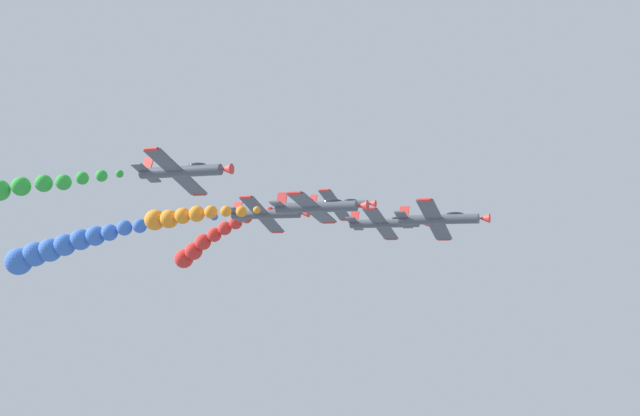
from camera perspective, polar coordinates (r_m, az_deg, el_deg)
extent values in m
cylinder|color=#474C56|center=(90.79, 8.34, -0.80)|extent=(1.47, 9.00, 1.47)
cone|color=red|center=(89.63, 11.49, -0.72)|extent=(1.39, 1.20, 1.39)
cube|color=#474C56|center=(90.84, 8.09, -0.86)|extent=(8.38, 1.90, 4.13)
cylinder|color=red|center=(94.77, 8.75, -2.18)|extent=(0.48, 1.40, 0.48)
cylinder|color=red|center=(86.97, 7.37, 0.58)|extent=(0.48, 1.40, 0.48)
cube|color=#474C56|center=(91.90, 5.93, -0.83)|extent=(3.51, 1.20, 1.80)
cube|color=red|center=(92.35, 5.94, -0.33)|extent=(0.82, 1.10, 1.50)
ellipsoid|color=black|center=(90.58, 9.47, -0.50)|extent=(1.02, 2.20, 0.98)
cylinder|color=#474C56|center=(102.14, 4.54, -1.09)|extent=(1.43, 9.00, 1.43)
cone|color=red|center=(100.65, 7.30, -1.03)|extent=(1.36, 1.20, 1.36)
cube|color=#474C56|center=(102.23, 4.32, -1.14)|extent=(8.60, 1.90, 3.61)
cylinder|color=red|center=(106.21, 5.07, -2.17)|extent=(0.47, 1.40, 0.47)
cylinder|color=red|center=(98.31, 3.52, -0.03)|extent=(0.47, 1.40, 0.47)
cube|color=#474C56|center=(103.50, 2.44, -1.11)|extent=(3.59, 1.20, 1.59)
cube|color=red|center=(103.90, 2.46, -0.65)|extent=(0.73, 1.10, 1.54)
ellipsoid|color=black|center=(101.79, 5.53, -0.81)|extent=(1.00, 2.20, 0.95)
cylinder|color=#474C56|center=(84.19, -0.28, 0.06)|extent=(1.36, 9.00, 1.36)
cone|color=red|center=(82.31, 2.98, 0.16)|extent=(1.29, 1.20, 1.29)
cube|color=#474C56|center=(84.31, -0.54, -0.01)|extent=(8.91, 1.90, 2.66)
cylinder|color=red|center=(88.31, 0.61, -0.99)|extent=(0.44, 1.40, 0.44)
cylinder|color=red|center=(80.38, -1.80, 1.07)|extent=(0.44, 1.40, 0.44)
cube|color=#474C56|center=(85.86, -2.73, 0.02)|extent=(3.71, 1.20, 1.20)
cube|color=red|center=(86.19, -2.71, 0.59)|extent=(0.57, 1.10, 1.58)
ellipsoid|color=black|center=(83.65, 0.89, 0.41)|extent=(0.96, 2.20, 0.89)
sphere|color=orange|center=(87.15, -4.47, -0.14)|extent=(0.80, 0.80, 0.80)
sphere|color=orange|center=(88.15, -5.56, -0.25)|extent=(1.22, 1.22, 1.22)
sphere|color=orange|center=(89.12, -6.64, -0.23)|extent=(1.22, 1.22, 1.22)
sphere|color=orange|center=(90.15, -7.70, -0.28)|extent=(1.46, 1.46, 1.46)
sphere|color=orange|center=(91.32, -8.68, -0.41)|extent=(1.81, 1.81, 1.81)
sphere|color=orange|center=(92.46, -9.66, -0.55)|extent=(1.84, 1.84, 1.84)
sphere|color=orange|center=(93.68, -10.59, -0.76)|extent=(2.15, 2.15, 2.15)
sphere|color=orange|center=(94.77, -11.56, -0.83)|extent=(2.40, 2.40, 2.40)
cylinder|color=#474C56|center=(98.03, -3.86, -0.44)|extent=(1.45, 9.00, 1.45)
cone|color=red|center=(95.84, -1.14, -0.37)|extent=(1.38, 1.20, 1.38)
cube|color=#474C56|center=(98.17, -4.08, -0.50)|extent=(8.47, 1.90, 3.92)
cylinder|color=red|center=(101.83, -3.01, -1.68)|extent=(0.48, 1.40, 0.48)
cylinder|color=red|center=(94.59, -5.23, 0.78)|extent=(0.48, 1.40, 0.48)
cube|color=#474C56|center=(99.92, -5.90, -0.47)|extent=(3.54, 1.20, 1.72)
cube|color=red|center=(100.35, -5.84, -0.01)|extent=(0.78, 1.10, 1.52)
ellipsoid|color=black|center=(97.44, -2.86, -0.16)|extent=(1.02, 2.20, 0.97)
sphere|color=blue|center=(101.41, -7.47, -0.61)|extent=(0.97, 0.97, 0.97)
sphere|color=blue|center=(102.41, -8.53, -0.58)|extent=(1.03, 1.03, 1.03)
sphere|color=blue|center=(103.40, -9.58, -0.71)|extent=(1.27, 1.27, 1.27)
sphere|color=blue|center=(104.48, -10.60, -0.86)|extent=(1.58, 1.58, 1.58)
sphere|color=blue|center=(105.67, -11.56, -1.02)|extent=(1.65, 1.65, 1.65)
sphere|color=blue|center=(106.68, -12.58, -1.24)|extent=(1.85, 1.85, 1.85)
sphere|color=blue|center=(107.64, -13.62, -1.37)|extent=(2.03, 2.03, 2.03)
sphere|color=blue|center=(108.68, -14.61, -1.68)|extent=(2.22, 2.22, 2.22)
sphere|color=blue|center=(109.86, -15.55, -1.90)|extent=(2.64, 2.64, 2.64)
sphere|color=blue|center=(110.95, -16.52, -2.14)|extent=(2.82, 2.82, 2.82)
sphere|color=blue|center=(111.88, -17.55, -2.50)|extent=(2.94, 2.94, 2.94)
sphere|color=blue|center=(113.02, -18.49, -2.82)|extent=(3.14, 3.14, 3.14)
sphere|color=blue|center=(114.09, -19.45, -3.09)|extent=(3.29, 3.29, 3.29)
sphere|color=blue|center=(115.09, -20.46, -3.55)|extent=(3.64, 3.64, 3.64)
cylinder|color=#474C56|center=(116.57, 1.29, 0.23)|extent=(1.45, 9.00, 1.45)
cone|color=red|center=(114.78, 3.66, 0.31)|extent=(1.38, 1.20, 1.38)
cube|color=#474C56|center=(116.67, 1.10, 0.19)|extent=(8.48, 1.90, 3.90)
cylinder|color=red|center=(120.46, 1.85, -0.83)|extent=(0.48, 1.40, 0.48)
cylinder|color=red|center=(112.95, 0.30, 1.27)|extent=(0.48, 1.40, 0.48)
cube|color=#474C56|center=(118.13, -0.51, 0.20)|extent=(3.55, 1.20, 1.71)
cube|color=red|center=(118.57, -0.48, 0.59)|extent=(0.78, 1.10, 1.52)
ellipsoid|color=black|center=(116.14, 2.15, 0.48)|extent=(1.02, 2.20, 0.96)
sphere|color=red|center=(119.30, -1.87, 0.05)|extent=(0.89, 0.89, 0.89)
sphere|color=red|center=(120.20, -2.75, -0.02)|extent=(1.17, 1.17, 1.17)
sphere|color=red|center=(121.40, -3.55, -0.21)|extent=(1.29, 1.29, 1.29)
sphere|color=red|center=(122.37, -4.40, -0.41)|extent=(1.59, 1.59, 1.59)
sphere|color=red|center=(123.50, -5.20, -0.68)|extent=(1.76, 1.76, 1.76)
sphere|color=red|center=(124.70, -5.97, -1.04)|extent=(2.06, 2.06, 2.06)
sphere|color=red|center=(125.90, -6.73, -1.43)|extent=(2.16, 2.16, 2.16)
sphere|color=red|center=(127.17, -7.46, -1.89)|extent=(2.25, 2.25, 2.25)
sphere|color=red|center=(128.26, -8.24, -2.38)|extent=(2.55, 2.55, 2.55)
sphere|color=red|center=(129.79, -8.90, -3.02)|extent=(2.82, 2.82, 2.82)
sphere|color=red|center=(131.22, -9.57, -3.54)|extent=(3.06, 3.06, 3.06)
cylinder|color=#474C56|center=(79.77, -9.82, 2.55)|extent=(1.44, 9.00, 1.44)
cone|color=red|center=(77.14, -6.63, 2.73)|extent=(1.37, 1.20, 1.37)
cube|color=#474C56|center=(79.94, -10.08, 2.47)|extent=(8.57, 1.90, 3.68)
cylinder|color=red|center=(83.35, -8.50, 0.98)|extent=(0.47, 1.40, 0.47)
cylinder|color=red|center=(76.66, -11.80, 4.09)|extent=(0.47, 1.40, 0.47)
cube|color=#474C56|center=(82.02, -12.16, 2.43)|extent=(3.58, 1.20, 1.62)
cube|color=red|center=(82.45, -12.07, 2.99)|extent=(0.74, 1.10, 1.53)
ellipsoid|color=black|center=(79.02, -8.64, 2.93)|extent=(1.01, 2.20, 0.95)
sphere|color=green|center=(83.76, -13.94, 2.36)|extent=(0.80, 0.80, 0.80)
sphere|color=green|center=(84.90, -15.14, 2.21)|extent=(1.21, 1.21, 1.21)
sphere|color=green|center=(85.89, -16.41, 2.03)|extent=(1.34, 1.34, 1.34)
sphere|color=green|center=(86.94, -17.62, 1.74)|extent=(1.64, 1.64, 1.64)
sphere|color=green|center=(87.93, -18.89, 1.66)|extent=(1.81, 1.81, 1.81)
sphere|color=green|center=(88.63, -20.31, 1.44)|extent=(2.00, 2.00, 2.00)
sphere|color=green|center=(89.48, -21.65, 1.16)|extent=(2.20, 2.20, 2.20)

